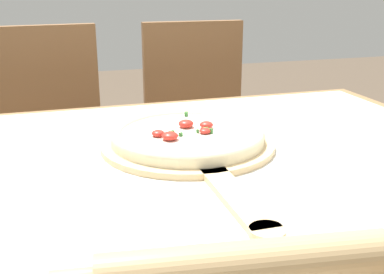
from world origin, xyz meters
TOP-DOWN VIEW (x-y plane):
  - dining_table at (0.00, 0.00)m, footprint 1.28×0.95m
  - towel_cloth at (0.00, 0.00)m, footprint 1.20×0.87m
  - pizza_peel at (0.02, 0.06)m, footprint 0.35×0.57m
  - pizza at (0.02, 0.08)m, footprint 0.30×0.30m
  - rolling_pin at (-0.05, -0.37)m, footprint 0.42×0.09m
  - chair_left at (-0.25, 0.85)m, footprint 0.43×0.43m
  - chair_right at (0.29, 0.85)m, footprint 0.41×0.41m

SIDE VIEW (x-z plane):
  - chair_left at x=-0.25m, z-range 0.07..0.98m
  - chair_right at x=0.29m, z-range 0.07..0.98m
  - dining_table at x=0.00m, z-range 0.26..0.99m
  - towel_cloth at x=0.00m, z-range 0.73..0.74m
  - pizza_peel at x=0.02m, z-range 0.74..0.75m
  - pizza at x=0.02m, z-range 0.74..0.78m
  - rolling_pin at x=-0.05m, z-range 0.74..0.79m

